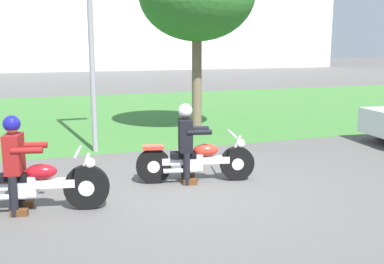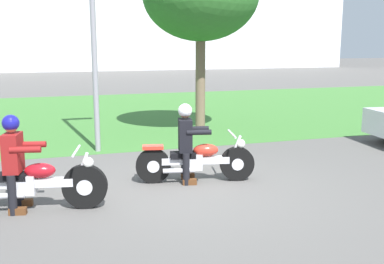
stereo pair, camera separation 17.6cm
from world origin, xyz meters
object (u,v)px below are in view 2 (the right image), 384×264
(motorcycle_lead, at_px, (196,161))
(rider_follow, at_px, (14,155))
(motorcycle_follow, at_px, (29,184))
(rider_lead, at_px, (186,137))

(motorcycle_lead, height_order, rider_follow, rider_follow)
(motorcycle_lead, relative_size, motorcycle_follow, 0.92)
(motorcycle_lead, height_order, rider_lead, rider_lead)
(rider_lead, bearing_deg, motorcycle_follow, -154.09)
(rider_lead, relative_size, rider_follow, 0.98)
(rider_lead, height_order, rider_follow, rider_follow)
(rider_follow, bearing_deg, motorcycle_lead, 22.97)
(motorcycle_lead, height_order, motorcycle_follow, motorcycle_follow)
(motorcycle_lead, distance_m, rider_follow, 3.00)
(rider_lead, relative_size, motorcycle_follow, 0.62)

